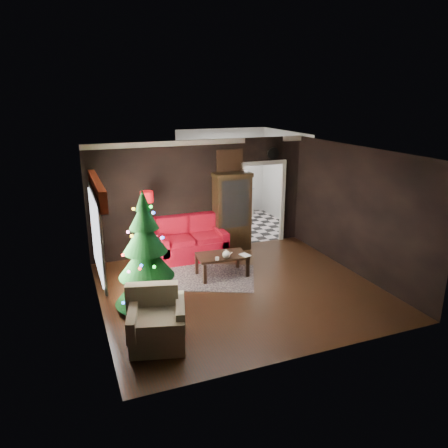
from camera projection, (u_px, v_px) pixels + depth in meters
name	position (u px, v px, depth m)	size (l,w,h in m)	color
floor	(240.00, 289.00, 8.76)	(5.50, 5.50, 0.00)	black
ceiling	(242.00, 153.00, 7.94)	(5.50, 5.50, 0.00)	white
wall_back	(201.00, 197.00, 10.57)	(5.50, 5.50, 0.00)	black
wall_front	(310.00, 272.00, 6.12)	(5.50, 5.50, 0.00)	black
wall_left	(95.00, 241.00, 7.39)	(5.50, 5.50, 0.00)	black
wall_right	(356.00, 211.00, 9.30)	(5.50, 5.50, 0.00)	black
doorway	(262.00, 204.00, 11.27)	(1.10, 0.10, 2.10)	white
left_window	(96.00, 235.00, 7.57)	(0.05, 1.60, 1.40)	white
valance	(97.00, 189.00, 7.36)	(0.12, 2.10, 0.35)	#A83518
kitchen_floor	(239.00, 226.00, 12.91)	(3.00, 3.00, 0.00)	silver
kitchen_window	(222.00, 163.00, 13.70)	(0.70, 0.06, 0.70)	white
rug	(208.00, 277.00, 9.34)	(2.01, 1.46, 0.01)	#422E3C
loveseat	(191.00, 238.00, 10.30)	(1.70, 0.90, 1.00)	maroon
curio_cabinet	(232.00, 214.00, 10.76)	(0.90, 0.45, 1.90)	black
floor_lamp	(149.00, 231.00, 9.79)	(0.31, 0.31, 1.87)	black
christmas_tree	(146.00, 256.00, 7.68)	(1.21, 1.21, 2.31)	black
armchair	(157.00, 319.00, 6.72)	(0.90, 0.90, 0.92)	tan
coffee_table	(222.00, 265.00, 9.36)	(1.07, 0.64, 0.48)	black
teapot	(226.00, 254.00, 9.05)	(0.19, 0.19, 0.18)	white
cup_a	(217.00, 259.00, 8.97)	(0.06, 0.06, 0.05)	white
cup_b	(217.00, 258.00, 8.98)	(0.08, 0.08, 0.07)	white
book	(242.00, 251.00, 9.15)	(0.18, 0.02, 0.24)	#A37961
wall_clock	(273.00, 154.00, 10.92)	(0.32, 0.32, 0.06)	white
painting	(229.00, 161.00, 10.54)	(0.62, 0.05, 0.52)	#B07B44
kitchen_counter	(225.00, 203.00, 13.85)	(1.80, 0.60, 0.90)	silver
kitchen_table	(234.00, 218.00, 12.43)	(0.70, 0.70, 0.75)	brown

